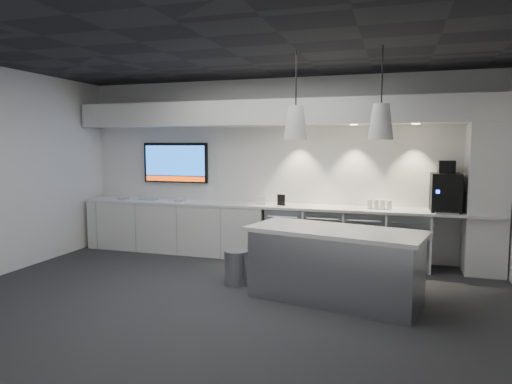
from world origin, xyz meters
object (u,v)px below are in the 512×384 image
(island, at_px, (334,264))
(coffee_machine, at_px, (446,191))
(wall_tv, at_px, (176,163))
(bin, at_px, (236,267))

(island, relative_size, coffee_machine, 2.95)
(island, bearing_deg, wall_tv, 159.85)
(island, xyz_separation_m, bin, (-1.36, 0.26, -0.21))
(island, height_order, coffee_machine, coffee_machine)
(island, bearing_deg, coffee_machine, 65.44)
(island, relative_size, bin, 4.82)
(wall_tv, bearing_deg, island, -33.06)
(wall_tv, relative_size, island, 0.56)
(wall_tv, xyz_separation_m, bin, (1.81, -1.79, -1.33))
(wall_tv, height_order, bin, wall_tv)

